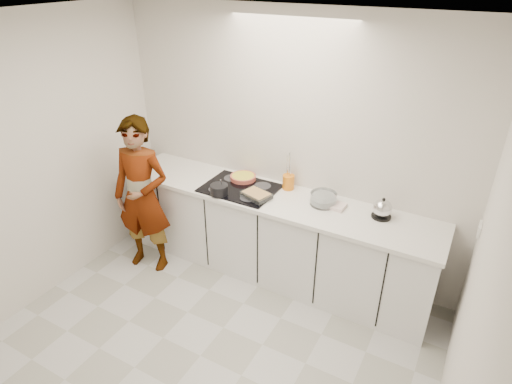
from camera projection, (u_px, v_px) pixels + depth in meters
The scene contains 16 objects.
floor at pixel (200, 356), 3.57m from camera, with size 3.60×3.20×0.00m, color silver.
ceiling at pixel (171, 25), 2.34m from camera, with size 3.60×3.20×0.00m, color white.
wall_back at pixel (288, 148), 4.19m from camera, with size 3.60×0.00×2.60m, color silver.
wall_left at pixel (22, 171), 3.73m from camera, with size 0.00×3.20×2.60m, color silver.
wall_right at pixel (472, 315), 2.21m from camera, with size 0.02×3.20×2.60m.
base_cabinets at pixel (271, 237), 4.35m from camera, with size 3.20×0.58×0.87m, color white.
countertop at pixel (272, 198), 4.14m from camera, with size 3.24×0.64×0.04m, color white.
hob at pixel (240, 188), 4.26m from camera, with size 0.72×0.54×0.01m, color black.
tart_dish at pixel (243, 177), 4.41m from camera, with size 0.31×0.31×0.04m.
saucepan at pixel (219, 190), 4.11m from camera, with size 0.18×0.18×0.16m.
baking_dish at pixel (256, 195), 4.06m from camera, with size 0.31×0.26×0.05m.
mixing_bowl at pixel (323, 199), 3.96m from camera, with size 0.31×0.31×0.11m.
tea_towel at pixel (334, 205), 3.94m from camera, with size 0.21×0.15×0.03m, color white.
kettle at pixel (382, 209), 3.75m from camera, with size 0.23×0.23×0.20m.
utensil_crock at pixel (288, 182), 4.23m from camera, with size 0.12×0.12×0.15m, color orange.
cook at pixel (142, 197), 4.29m from camera, with size 0.60×0.40×1.65m, color white.
Camera 1 is at (1.62, -1.96, 2.90)m, focal length 30.00 mm.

